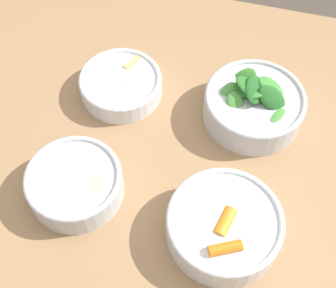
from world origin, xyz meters
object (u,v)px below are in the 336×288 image
object	(u,v)px
bowl_greens	(254,104)
bowl_cookies	(121,84)
bowl_beans_hotdog	(75,184)
bowl_carrots	(224,226)

from	to	relation	value
bowl_greens	bowl_cookies	xyz separation A→B (m)	(0.24, 0.01, -0.01)
bowl_greens	bowl_beans_hotdog	xyz separation A→B (m)	(0.25, 0.22, -0.01)
bowl_cookies	bowl_beans_hotdog	bearing A→B (deg)	88.48
bowl_beans_hotdog	bowl_cookies	bearing A→B (deg)	-91.52
bowl_greens	bowl_beans_hotdog	size ratio (longest dim) A/B	1.15
bowl_carrots	bowl_beans_hotdog	world-z (taller)	bowl_carrots
bowl_carrots	bowl_cookies	bearing A→B (deg)	-43.87
bowl_carrots	bowl_greens	size ratio (longest dim) A/B	0.99
bowl_cookies	bowl_greens	bearing A→B (deg)	-177.98
bowl_greens	bowl_beans_hotdog	world-z (taller)	bowl_greens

